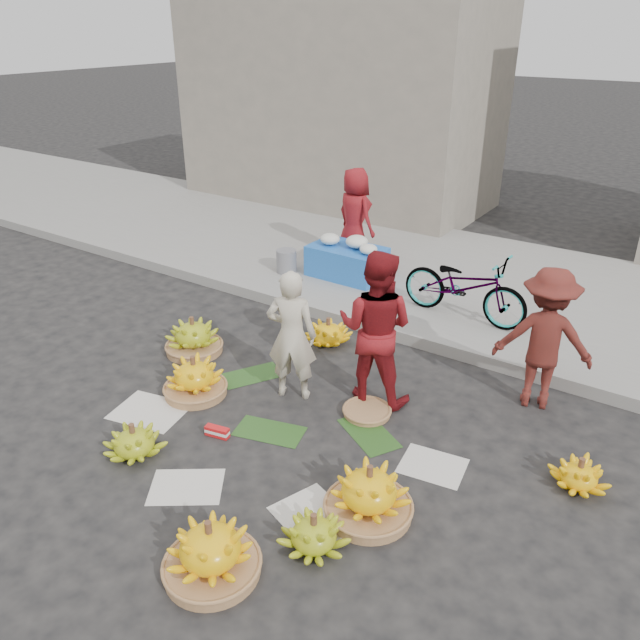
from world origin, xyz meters
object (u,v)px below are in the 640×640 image
Objects in this scene: flower_table at (347,260)px; vendor_cream at (292,336)px; banana_bunch_0 at (194,378)px; banana_bunch_4 at (369,494)px; bicycle at (465,286)px.

vendor_cream is at bearing -68.02° from flower_table.
vendor_cream is at bearing 33.43° from banana_bunch_0.
bicycle is (-0.69, 3.56, 0.34)m from banana_bunch_4.
banana_bunch_0 is at bearing 167.74° from banana_bunch_4.
banana_bunch_4 is (2.36, -0.51, 0.01)m from banana_bunch_0.
vendor_cream reaches higher than banana_bunch_4.
vendor_cream is at bearing 164.23° from bicycle.
vendor_cream is (-1.52, 1.07, 0.49)m from banana_bunch_4.
banana_bunch_4 is 0.72× the size of flower_table.
banana_bunch_4 is 4.73m from flower_table.
banana_bunch_0 is at bearing 10.08° from vendor_cream.
banana_bunch_0 is 2.42m from banana_bunch_4.
banana_bunch_0 is 0.91× the size of banana_bunch_4.
bicycle is (1.68, 3.04, 0.36)m from banana_bunch_0.
bicycle is at bearing -10.20° from flower_table.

